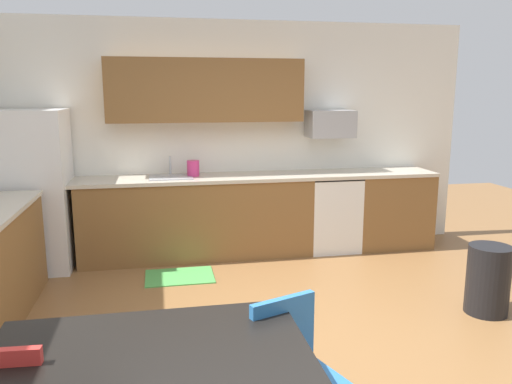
{
  "coord_description": "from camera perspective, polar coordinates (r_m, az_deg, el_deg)",
  "views": [
    {
      "loc": [
        -0.84,
        -3.38,
        1.88
      ],
      "look_at": [
        0.0,
        1.0,
        1.0
      ],
      "focal_mm": 35.47,
      "sensor_mm": 36.0,
      "label": 1
    }
  ],
  "objects": [
    {
      "name": "dining_table",
      "position": [
        2.36,
        -11.93,
        -18.76
      ],
      "size": [
        1.4,
        0.9,
        0.78
      ],
      "color": "black",
      "rests_on": "ground"
    },
    {
      "name": "sink_basin",
      "position": [
        5.76,
        -9.54,
        1.04
      ],
      "size": [
        0.48,
        0.4,
        0.14
      ],
      "primitive_type": "cube",
      "color": "#A5A8AD",
      "rests_on": "countertop_back"
    },
    {
      "name": "trash_bin",
      "position": [
        4.84,
        24.7,
        -8.97
      ],
      "size": [
        0.36,
        0.36,
        0.6
      ],
      "primitive_type": "cylinder",
      "color": "black",
      "rests_on": "ground"
    },
    {
      "name": "oven_range",
      "position": [
        6.19,
        8.4,
        -2.25
      ],
      "size": [
        0.6,
        0.6,
        0.91
      ],
      "color": "white",
      "rests_on": "ground"
    },
    {
      "name": "upper_cabinets_back",
      "position": [
        5.83,
        -5.67,
        11.33
      ],
      "size": [
        2.2,
        0.34,
        0.7
      ],
      "primitive_type": "cube",
      "color": "brown"
    },
    {
      "name": "kettle",
      "position": [
        5.8,
        -7.1,
        2.57
      ],
      "size": [
        0.14,
        0.14,
        0.2
      ],
      "primitive_type": "cylinder",
      "color": "#CC3372",
      "rests_on": "countertop_back"
    },
    {
      "name": "chair_near_table",
      "position": [
        2.72,
        4.37,
        -19.33
      ],
      "size": [
        0.52,
        0.52,
        0.85
      ],
      "color": "#2D72B7",
      "rests_on": "ground"
    },
    {
      "name": "ground_plane",
      "position": [
        3.96,
        2.87,
        -17.23
      ],
      "size": [
        12.0,
        12.0,
        0.0
      ],
      "primitive_type": "plane",
      "color": "olive"
    },
    {
      "name": "cabinet_run_back",
      "position": [
        5.87,
        -6.64,
        -3.0
      ],
      "size": [
        2.62,
        0.6,
        0.9
      ],
      "primitive_type": "cube",
      "color": "brown",
      "rests_on": "ground"
    },
    {
      "name": "countertop_back",
      "position": [
        5.82,
        -2.42,
        1.67
      ],
      "size": [
        4.8,
        0.64,
        0.04
      ],
      "primitive_type": "cube",
      "color": "beige",
      "rests_on": "cabinet_run_back"
    },
    {
      "name": "floor_mat",
      "position": [
        5.37,
        -8.61,
        -9.39
      ],
      "size": [
        0.7,
        0.5,
        0.01
      ],
      "primitive_type": "cube",
      "color": "#4CA54C",
      "rests_on": "ground"
    },
    {
      "name": "wall_back",
      "position": [
        6.11,
        -2.95,
        6.19
      ],
      "size": [
        5.8,
        0.1,
        2.7
      ],
      "primitive_type": "cube",
      "color": "white",
      "rests_on": "ground"
    },
    {
      "name": "sink_faucet",
      "position": [
        5.92,
        -9.64,
        2.86
      ],
      "size": [
        0.02,
        0.02,
        0.24
      ],
      "primitive_type": "cylinder",
      "color": "#B2B5BA",
      "rests_on": "countertop_back"
    },
    {
      "name": "cabinet_run_back_right",
      "position": [
        6.48,
        14.8,
        -1.94
      ],
      "size": [
        0.93,
        0.6,
        0.9
      ],
      "primitive_type": "cube",
      "color": "brown",
      "rests_on": "ground"
    },
    {
      "name": "microwave",
      "position": [
        6.13,
        8.37,
        7.62
      ],
      "size": [
        0.54,
        0.36,
        0.32
      ],
      "primitive_type": "cube",
      "color": "#9EA0A5"
    },
    {
      "name": "refrigerator",
      "position": [
        5.84,
        -23.94,
        0.09
      ],
      "size": [
        0.76,
        0.7,
        1.71
      ],
      "primitive_type": "cube",
      "color": "white",
      "rests_on": "ground"
    }
  ]
}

